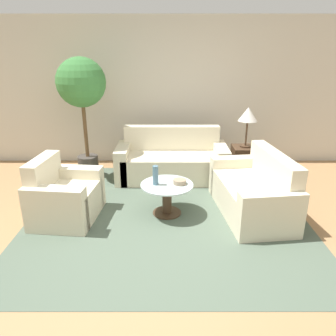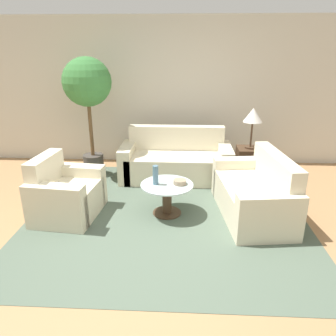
# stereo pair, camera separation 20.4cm
# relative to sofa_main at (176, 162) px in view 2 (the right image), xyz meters

# --- Properties ---
(ground_plane) EXTENTS (14.00, 14.00, 0.00)m
(ground_plane) POSITION_rel_sofa_main_xyz_m (-0.20, -2.02, -0.28)
(ground_plane) COLOR #9E754C
(wall_back) EXTENTS (10.00, 0.06, 2.60)m
(wall_back) POSITION_rel_sofa_main_xyz_m (-0.20, 0.88, 1.02)
(wall_back) COLOR beige
(wall_back) RESTS_ON ground_plane
(rug) EXTENTS (3.54, 3.45, 0.01)m
(rug) POSITION_rel_sofa_main_xyz_m (-0.08, -1.30, -0.27)
(rug) COLOR #4C5B4C
(rug) RESTS_ON ground_plane
(sofa_main) EXTENTS (1.80, 0.79, 0.83)m
(sofa_main) POSITION_rel_sofa_main_xyz_m (0.00, 0.00, 0.00)
(sofa_main) COLOR beige
(sofa_main) RESTS_ON ground_plane
(armchair) EXTENTS (0.81, 0.96, 0.80)m
(armchair) POSITION_rel_sofa_main_xyz_m (-1.40, -1.40, -0.00)
(armchair) COLOR beige
(armchair) RESTS_ON ground_plane
(loveseat) EXTENTS (0.92, 1.54, 0.81)m
(loveseat) POSITION_rel_sofa_main_xyz_m (1.09, -1.25, -0.00)
(loveseat) COLOR beige
(loveseat) RESTS_ON ground_plane
(coffee_table) EXTENTS (0.68, 0.68, 0.42)m
(coffee_table) POSITION_rel_sofa_main_xyz_m (-0.08, -1.30, -0.00)
(coffee_table) COLOR #422D1E
(coffee_table) RESTS_ON ground_plane
(side_table) EXTENTS (0.39, 0.39, 0.56)m
(side_table) POSITION_rel_sofa_main_xyz_m (1.19, -0.09, 0.00)
(side_table) COLOR #422D1E
(side_table) RESTS_ON ground_plane
(table_lamp) EXTENTS (0.30, 0.30, 0.64)m
(table_lamp) POSITION_rel_sofa_main_xyz_m (1.19, -0.09, 0.79)
(table_lamp) COLOR #422D1E
(table_lamp) RESTS_ON side_table
(potted_plant) EXTENTS (0.77, 0.77, 1.95)m
(potted_plant) POSITION_rel_sofa_main_xyz_m (-1.42, 0.06, 1.17)
(potted_plant) COLOR #3D3833
(potted_plant) RESTS_ON ground_plane
(vase) EXTENTS (0.07, 0.07, 0.25)m
(vase) POSITION_rel_sofa_main_xyz_m (-0.22, -1.31, 0.27)
(vase) COLOR slate
(vase) RESTS_ON coffee_table
(bowl) EXTENTS (0.17, 0.17, 0.06)m
(bowl) POSITION_rel_sofa_main_xyz_m (0.09, -1.29, 0.17)
(bowl) COLOR gray
(bowl) RESTS_ON coffee_table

